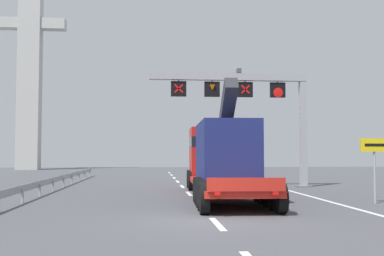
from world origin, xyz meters
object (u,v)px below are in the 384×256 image
exit_sign_yellow (375,155)px  bridge_pylon_distant (30,49)px  overhead_lane_gantry (251,96)px  heavy_haul_truck_red (220,156)px

exit_sign_yellow → bridge_pylon_distant: bearing=120.7°
overhead_lane_gantry → exit_sign_yellow: size_ratio=3.68×
overhead_lane_gantry → bridge_pylon_distant: bearing=123.7°
overhead_lane_gantry → bridge_pylon_distant: size_ratio=0.33×
heavy_haul_truck_red → bridge_pylon_distant: bearing=116.7°
overhead_lane_gantry → heavy_haul_truck_red: size_ratio=0.72×
exit_sign_yellow → bridge_pylon_distant: size_ratio=0.09×
exit_sign_yellow → bridge_pylon_distant: 51.53m
exit_sign_yellow → overhead_lane_gantry: bearing=108.6°
overhead_lane_gantry → exit_sign_yellow: (3.26, -9.70, -3.65)m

